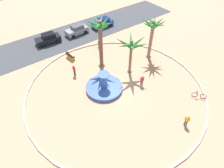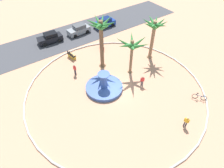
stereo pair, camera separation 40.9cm
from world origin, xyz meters
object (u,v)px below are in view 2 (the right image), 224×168
at_px(bicycle_red_frame, 199,97).
at_px(person_cyclist_photo, 142,81).
at_px(palm_tree_near_fountain, 101,33).
at_px(palm_tree_by_curb, 154,29).
at_px(parked_car_third, 105,23).
at_px(bench_east, 102,47).
at_px(palm_tree_mid_plaza, 132,47).
at_px(person_pedestrian_stroll, 75,69).
at_px(fountain, 104,87).
at_px(parked_car_second, 79,30).
at_px(bench_west, 72,56).
at_px(parked_car_leftmost, 50,38).
at_px(person_cyclist_helmet, 186,121).

xyz_separation_m(bicycle_red_frame, person_cyclist_photo, (-4.06, 5.73, 0.51)).
xyz_separation_m(palm_tree_near_fountain, bicycle_red_frame, (5.93, -12.16, -4.92)).
xyz_separation_m(palm_tree_by_curb, parked_car_third, (-0.13, 12.17, -3.89)).
bearing_deg(bench_east, palm_tree_near_fountain, -121.75).
distance_m(palm_tree_mid_plaza, person_cyclist_photo, 4.40).
xyz_separation_m(bench_east, person_pedestrian_stroll, (-6.46, -3.31, 0.61)).
bearing_deg(fountain, parked_car_second, 74.01).
distance_m(palm_tree_near_fountain, bench_east, 6.66).
height_order(bench_west, parked_car_leftmost, parked_car_leftmost).
xyz_separation_m(fountain, palm_tree_by_curb, (9.45, 1.66, 4.33)).
distance_m(parked_car_second, parked_car_third, 5.26).
bearing_deg(palm_tree_mid_plaza, parked_car_leftmost, 113.21).
distance_m(palm_tree_near_fountain, parked_car_second, 11.23).
height_order(bench_west, person_cyclist_helmet, person_cyclist_helmet).
bearing_deg(bicycle_red_frame, palm_tree_near_fountain, 115.98).
height_order(palm_tree_by_curb, person_cyclist_helmet, palm_tree_by_curb).
bearing_deg(palm_tree_near_fountain, parked_car_leftmost, 109.07).
distance_m(fountain, parked_car_leftmost, 14.54).
bearing_deg(person_pedestrian_stroll, parked_car_second, 59.12).
relative_size(palm_tree_near_fountain, person_pedestrian_stroll, 4.24).
xyz_separation_m(person_cyclist_helmet, person_cyclist_photo, (0.45, 7.30, 0.00)).
xyz_separation_m(fountain, person_cyclist_photo, (4.27, -2.33, 0.55)).
height_order(person_cyclist_helmet, parked_car_second, parked_car_second).
bearing_deg(palm_tree_near_fountain, bench_east, 58.25).
relative_size(palm_tree_mid_plaza, bench_east, 3.17).
relative_size(palm_tree_mid_plaza, parked_car_second, 1.30).
height_order(palm_tree_near_fountain, parked_car_third, palm_tree_near_fountain).
bearing_deg(person_pedestrian_stroll, fountain, -69.59).
height_order(person_cyclist_photo, parked_car_third, parked_car_third).
xyz_separation_m(person_pedestrian_stroll, parked_car_third, (11.02, 9.26, -0.17)).
distance_m(bench_east, person_cyclist_photo, 10.24).
xyz_separation_m(palm_tree_near_fountain, palm_tree_mid_plaza, (2.35, -3.46, -1.19)).
bearing_deg(person_cyclist_helmet, parked_car_third, 76.81).
relative_size(palm_tree_by_curb, parked_car_third, 1.52).
relative_size(fountain, person_pedestrian_stroll, 2.76).
distance_m(palm_tree_mid_plaza, parked_car_third, 14.35).
bearing_deg(bench_west, palm_tree_by_curb, -34.42).
xyz_separation_m(palm_tree_by_curb, bench_east, (-4.69, 6.23, -4.33)).
distance_m(palm_tree_near_fountain, palm_tree_by_curb, 7.48).
relative_size(palm_tree_mid_plaza, bench_west, 3.20).
bearing_deg(parked_car_third, bicycle_red_frame, -92.57).
xyz_separation_m(palm_tree_near_fountain, person_cyclist_helmet, (1.41, -13.73, -4.41)).
xyz_separation_m(palm_tree_near_fountain, parked_car_third, (6.91, 9.73, -4.52)).
xyz_separation_m(fountain, parked_car_third, (9.32, 13.83, 0.44)).
bearing_deg(fountain, parked_car_leftmost, 94.66).
height_order(fountain, palm_tree_mid_plaza, palm_tree_mid_plaza).
bearing_deg(palm_tree_near_fountain, person_cyclist_helmet, -84.12).
height_order(parked_car_leftmost, parked_car_third, same).
bearing_deg(parked_car_third, parked_car_leftmost, 176.44).
xyz_separation_m(fountain, palm_tree_mid_plaza, (4.76, 0.64, 3.77)).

